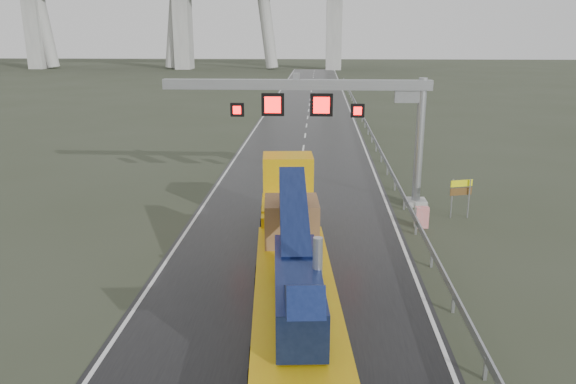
# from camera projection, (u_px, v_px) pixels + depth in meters

# --- Properties ---
(road) EXTENTS (11.00, 200.00, 0.02)m
(road) POSITION_uv_depth(u_px,v_px,m) (305.00, 136.00, 53.83)
(road) COLOR black
(road) RESTS_ON ground
(guardrail) EXTENTS (0.20, 140.00, 1.40)m
(guardrail) POSITION_uv_depth(u_px,v_px,m) (380.00, 150.00, 43.72)
(guardrail) COLOR gray
(guardrail) RESTS_ON ground
(sign_gantry) EXTENTS (14.90, 1.20, 7.42)m
(sign_gantry) POSITION_uv_depth(u_px,v_px,m) (334.00, 106.00, 31.05)
(sign_gantry) COLOR #A09F9C
(sign_gantry) RESTS_ON ground
(heavy_haul_truck) EXTENTS (4.23, 19.06, 4.44)m
(heavy_haul_truck) POSITION_uv_depth(u_px,v_px,m) (292.00, 240.00, 22.00)
(heavy_haul_truck) COLOR #C68C0B
(heavy_haul_truck) RESTS_ON ground
(exit_sign_pair) EXTENTS (1.21, 0.41, 2.13)m
(exit_sign_pair) POSITION_uv_depth(u_px,v_px,m) (461.00, 191.00, 29.64)
(exit_sign_pair) COLOR #919499
(exit_sign_pair) RESTS_ON ground
(striped_barrier) EXTENTS (0.69, 0.43, 1.11)m
(striped_barrier) POSITION_uv_depth(u_px,v_px,m) (422.00, 217.00, 28.37)
(striped_barrier) COLOR red
(striped_barrier) RESTS_ON ground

